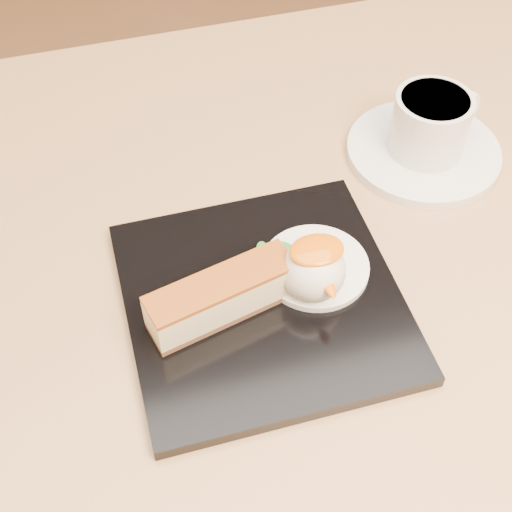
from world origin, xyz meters
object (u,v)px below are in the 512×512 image
object	(u,v)px
table	(314,372)
saucer	(423,152)
ice_cream_scoop	(313,270)
dessert_plate	(263,301)
cheesecake	(222,296)
coffee_cup	(432,122)

from	to	relation	value
table	saucer	world-z (taller)	saucer
table	saucer	xyz separation A→B (m)	(0.14, 0.12, 0.16)
table	ice_cream_scoop	size ratio (longest dim) A/B	15.39
ice_cream_scoop	dessert_plate	bearing A→B (deg)	172.87
cheesecake	ice_cream_scoop	xyz separation A→B (m)	(0.07, 0.00, 0.01)
dessert_plate	ice_cream_scoop	xyz separation A→B (m)	(0.04, -0.00, 0.03)
cheesecake	saucer	bearing A→B (deg)	16.55
saucer	dessert_plate	bearing A→B (deg)	-147.26
table	saucer	distance (m)	0.25
ice_cream_scoop	table	bearing A→B (deg)	40.93
saucer	cheesecake	bearing A→B (deg)	-150.33
table	dessert_plate	world-z (taller)	dessert_plate
table	ice_cream_scoop	bearing A→B (deg)	-139.07
dessert_plate	saucer	distance (m)	0.24
dessert_plate	coffee_cup	distance (m)	0.25
table	cheesecake	xyz separation A→B (m)	(-0.09, -0.02, 0.19)
ice_cream_scoop	saucer	size ratio (longest dim) A/B	0.35
table	cheesecake	size ratio (longest dim) A/B	6.44
ice_cream_scoop	coffee_cup	bearing A→B (deg)	39.52
saucer	ice_cream_scoop	bearing A→B (deg)	-140.27
dessert_plate	ice_cream_scoop	size ratio (longest dim) A/B	4.23
cheesecake	coffee_cup	xyz separation A→B (m)	(0.24, 0.14, 0.01)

